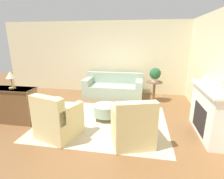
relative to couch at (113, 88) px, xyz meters
The scene contains 15 objects.
ground_plane 2.19m from the couch, 87.85° to the right, with size 16.00×16.00×0.00m, color brown.
wall_back 1.27m from the couch, 83.08° to the left, with size 9.55×0.12×2.80m.
wall_right 3.70m from the couch, 37.72° to the right, with size 0.12×9.31×2.80m.
rug 2.19m from the couch, 87.85° to the right, with size 3.30×2.60×0.01m.
couch is the anchor object (origin of this frame).
armchair_left 3.13m from the couch, 103.84° to the right, with size 1.00×1.00×1.01m.
armchair_right 3.17m from the couch, 73.31° to the right, with size 1.00×1.00×1.01m.
ottoman_table 2.00m from the couch, 86.62° to the right, with size 0.65×0.65×0.41m.
side_table 1.52m from the couch, 10.59° to the right, with size 0.54×0.54×0.71m.
fireplace 3.48m from the couch, 42.57° to the right, with size 0.44×1.58×1.12m.
dresser 3.33m from the couch, 130.85° to the right, with size 1.09×0.50×0.92m.
vase_mantel_near 3.31m from the couch, 37.39° to the right, with size 0.15×0.15×0.20m.
vase_mantel_far 3.85m from the couch, 47.31° to the right, with size 0.18×0.18×0.25m.
potted_plant_on_side_table 1.65m from the couch, 10.59° to the right, with size 0.38×0.38×0.47m.
table_lamp 3.45m from the couch, 130.85° to the right, with size 0.23×0.23×0.44m.
Camera 1 is at (0.96, -4.11, 2.12)m, focal length 28.00 mm.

